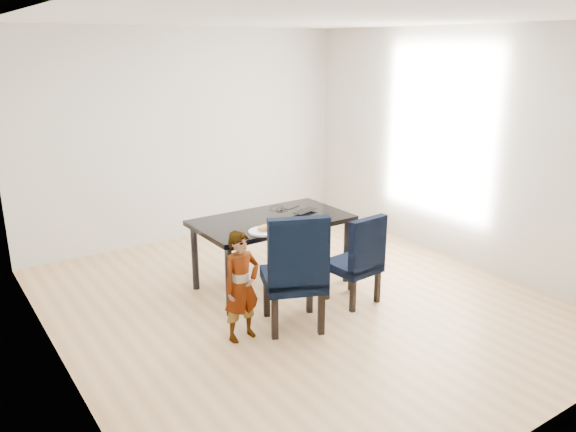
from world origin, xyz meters
TOP-DOWN VIEW (x-y plane):
  - floor at (0.00, 0.00)m, footprint 4.50×5.00m
  - ceiling at (0.00, 0.00)m, footprint 4.50×5.00m
  - wall_back at (0.00, 2.50)m, footprint 4.50×0.01m
  - wall_front at (0.00, -2.50)m, footprint 4.50×0.01m
  - wall_left at (-2.25, 0.00)m, footprint 0.01×5.00m
  - wall_right at (2.25, 0.00)m, footprint 0.01×5.00m
  - dining_table at (0.00, 0.50)m, footprint 1.60×0.90m
  - chair_left at (-0.33, -0.37)m, footprint 0.70×0.71m
  - chair_right at (0.45, -0.28)m, footprint 0.47×0.49m
  - child at (-0.84, -0.31)m, footprint 0.38×0.27m
  - plate at (-0.32, 0.16)m, footprint 0.31×0.31m
  - sandwich at (-0.31, 0.15)m, footprint 0.18×0.13m
  - laptop at (0.40, 0.51)m, footprint 0.34×0.27m
  - cable_tangle at (0.25, 0.67)m, footprint 0.13×0.13m

SIDE VIEW (x-z plane):
  - floor at x=0.00m, z-range -0.01..0.00m
  - dining_table at x=0.00m, z-range 0.00..0.75m
  - chair_right at x=0.45m, z-range 0.00..0.91m
  - child at x=-0.84m, z-range 0.00..0.98m
  - chair_left at x=-0.33m, z-range 0.00..1.10m
  - cable_tangle at x=0.25m, z-range 0.75..0.76m
  - plate at x=-0.32m, z-range 0.75..0.77m
  - laptop at x=0.40m, z-range 0.75..0.77m
  - sandwich at x=-0.31m, z-range 0.77..0.83m
  - wall_back at x=0.00m, z-range 0.00..2.70m
  - wall_front at x=0.00m, z-range 0.00..2.70m
  - wall_left at x=-2.25m, z-range 0.00..2.70m
  - wall_right at x=2.25m, z-range 0.00..2.70m
  - ceiling at x=0.00m, z-range 2.70..2.71m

